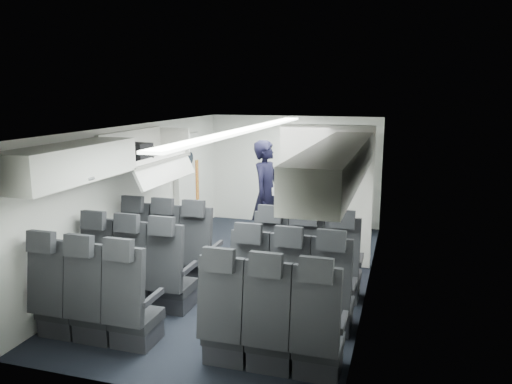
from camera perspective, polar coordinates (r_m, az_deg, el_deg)
The scene contains 14 objects.
cabin_shell at distance 7.06m, azimuth -0.94°, elevation -0.83°, with size 3.41×6.01×2.16m.
seat_row_front at distance 6.77m, azimuth -2.30°, elevation -7.73°, with size 3.33×0.56×1.24m.
seat_row_mid at distance 5.98m, azimuth -5.15°, elevation -10.44°, with size 3.33×0.56×1.24m.
seat_row_rear at distance 5.23m, azimuth -8.93°, elevation -13.90°, with size 3.33×0.56×1.24m.
overhead_bin_left_rear at distance 5.81m, azimuth -20.51°, elevation 3.11°, with size 0.53×1.80×0.40m.
overhead_bin_left_front_open at distance 7.30m, azimuth -12.44°, elevation 4.19°, with size 0.64×1.70×0.72m.
overhead_bin_right_rear at distance 4.69m, azimuth 7.96°, elevation 1.88°, with size 0.53×1.80×0.40m.
overhead_bin_right_front at distance 6.41m, azimuth 10.40°, elevation 4.38°, with size 0.53×1.70×0.40m.
bulkhead_partition at distance 7.62m, azimuth 7.95°, elevation -0.39°, with size 1.40×0.15×2.13m.
galley_unit at distance 9.51m, azimuth 9.55°, elevation 1.17°, with size 0.85×0.52×1.90m.
boarding_door at distance 9.10m, azimuth -7.82°, elevation 0.79°, with size 0.12×1.27×1.86m.
flight_attendant at distance 8.36m, azimuth 1.20°, elevation -0.32°, with size 0.67×0.44×1.83m, color black.
carry_on_bag at distance 7.01m, azimuth -13.68°, elevation 4.46°, with size 0.42×0.29×0.25m, color black.
papers at distance 8.25m, azimuth 2.38°, elevation 0.14°, with size 0.19×0.02×0.13m, color white.
Camera 1 is at (2.10, -6.57, 2.64)m, focal length 35.00 mm.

